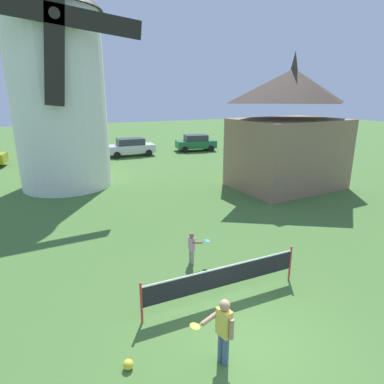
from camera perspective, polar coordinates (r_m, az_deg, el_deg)
ground_plane at (r=8.27m, az=9.13°, el=-24.04°), size 120.00×120.00×0.00m
windmill at (r=20.74m, az=-22.42°, el=18.35°), size 8.21×5.85×12.97m
tennis_net at (r=9.10m, az=5.49°, el=-14.41°), size 4.60×0.06×1.10m
player_near at (r=7.20m, az=5.40°, el=-22.45°), size 0.87×0.49×1.48m
player_far at (r=10.82m, az=0.06°, el=-9.36°), size 0.67×0.45×1.09m
stray_ball at (r=7.64m, az=-10.99°, el=-27.27°), size 0.21×0.21×0.21m
parked_car_black at (r=29.01m, az=-21.26°, el=6.48°), size 4.66×2.50×1.56m
parked_car_silver at (r=30.23m, az=-10.55°, el=7.69°), size 4.20×1.98×1.56m
parked_car_green at (r=32.46m, az=0.67°, el=8.57°), size 4.06×2.43×1.56m
chapel at (r=19.99m, az=16.45°, el=9.98°), size 6.60×5.04×7.60m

